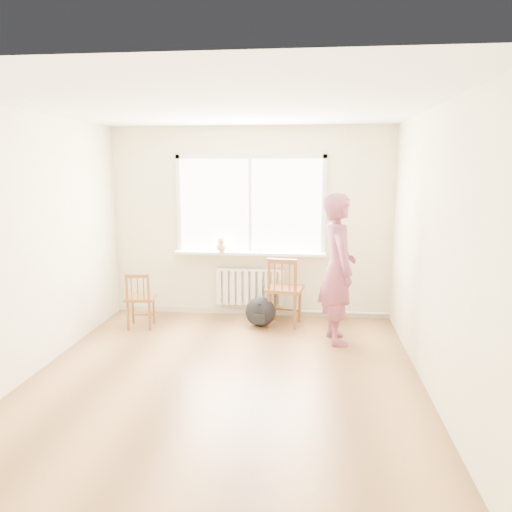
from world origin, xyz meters
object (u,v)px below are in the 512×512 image
(chair_right, at_px, (284,291))
(person, at_px, (338,269))
(chair_left, at_px, (140,300))
(backpack, at_px, (260,312))
(cat, at_px, (222,245))

(chair_right, distance_m, person, 0.97)
(chair_left, distance_m, chair_right, 1.93)
(chair_left, xyz_separation_m, chair_right, (1.91, 0.31, 0.09))
(chair_left, height_order, backpack, chair_left)
(chair_right, bearing_deg, backpack, 22.69)
(chair_left, height_order, person, person)
(chair_left, height_order, chair_right, chair_right)
(person, relative_size, cat, 4.89)
(backpack, bearing_deg, person, -25.33)
(chair_right, bearing_deg, cat, -9.33)
(chair_right, relative_size, person, 0.52)
(cat, bearing_deg, person, -33.48)
(chair_right, distance_m, backpack, 0.42)
(chair_right, relative_size, backpack, 2.32)
(chair_left, distance_m, backpack, 1.62)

